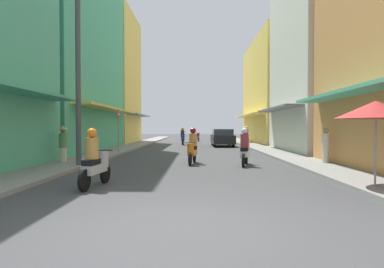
{
  "coord_description": "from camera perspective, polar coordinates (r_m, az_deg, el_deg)",
  "views": [
    {
      "loc": [
        0.23,
        -5.0,
        1.6
      ],
      "look_at": [
        -0.05,
        14.41,
        1.19
      ],
      "focal_mm": 29.64,
      "sensor_mm": 36.0,
      "label": 1
    }
  ],
  "objects": [
    {
      "name": "sidewalk_right",
      "position": [
        24.7,
        12.12,
        -2.38
      ],
      "size": [
        1.81,
        54.35,
        0.12
      ],
      "primitive_type": "cube",
      "color": "gray",
      "rests_on": "ground"
    },
    {
      "name": "parked_car",
      "position": [
        26.77,
        5.49,
        -0.63
      ],
      "size": [
        1.83,
        4.13,
        1.45
      ],
      "color": "black",
      "rests_on": "ground"
    },
    {
      "name": "motorbike_blue",
      "position": [
        28.8,
        -1.69,
        -0.57
      ],
      "size": [
        0.55,
        1.81,
        1.58
      ],
      "color": "black",
      "rests_on": "ground"
    },
    {
      "name": "building_left_mid",
      "position": [
        23.77,
        -23.13,
        17.89
      ],
      "size": [
        7.05,
        12.1,
        16.93
      ],
      "color": "#4CB28C",
      "rests_on": "ground"
    },
    {
      "name": "sidewalk_left",
      "position": [
        24.79,
        -11.5,
        -2.37
      ],
      "size": [
        1.81,
        54.35,
        0.12
      ],
      "primitive_type": "cube",
      "color": "gray",
      "rests_on": "ground"
    },
    {
      "name": "motorbike_white",
      "position": [
        13.36,
        9.51,
        -2.64
      ],
      "size": [
        0.67,
        1.77,
        1.58
      ],
      "color": "black",
      "rests_on": "ground"
    },
    {
      "name": "building_right_mid",
      "position": [
        23.36,
        23.81,
        16.67
      ],
      "size": [
        7.05,
        8.54,
        15.74
      ],
      "color": "silver",
      "rests_on": "ground"
    },
    {
      "name": "pedestrian_crossing",
      "position": [
        14.64,
        -22.18,
        -1.46
      ],
      "size": [
        0.44,
        0.44,
        1.66
      ],
      "color": "beige",
      "rests_on": "ground"
    },
    {
      "name": "building_left_far",
      "position": [
        32.96,
        -15.59,
        9.5
      ],
      "size": [
        7.05,
        8.23,
        12.76
      ],
      "color": "#EFD159",
      "rests_on": "ground"
    },
    {
      "name": "ground_plane",
      "position": [
        24.23,
        0.29,
        -2.57
      ],
      "size": [
        101.98,
        101.98,
        0.0
      ],
      "primitive_type": "plane",
      "color": "#424244"
    },
    {
      "name": "street_sign_no_entry",
      "position": [
        18.9,
        -13.06,
        1.54
      ],
      "size": [
        0.07,
        0.6,
        2.65
      ],
      "color": "gray",
      "rests_on": "ground"
    },
    {
      "name": "motorbike_silver",
      "position": [
        8.83,
        -17.05,
        -4.65
      ],
      "size": [
        0.55,
        1.81,
        1.58
      ],
      "color": "black",
      "rests_on": "ground"
    },
    {
      "name": "motorbike_maroon",
      "position": [
        36.26,
        0.97,
        -0.52
      ],
      "size": [
        0.65,
        1.78,
        0.96
      ],
      "color": "black",
      "rests_on": "ground"
    },
    {
      "name": "pedestrian_foreground",
      "position": [
        14.36,
        22.93,
        -2.13
      ],
      "size": [
        0.34,
        0.34,
        1.58
      ],
      "color": "beige",
      "rests_on": "ground"
    },
    {
      "name": "utility_pole",
      "position": [
        13.41,
        -19.82,
        11.62
      ],
      "size": [
        0.2,
        1.2,
        7.91
      ],
      "color": "#4C4C4F",
      "rests_on": "ground"
    },
    {
      "name": "pedestrian_far",
      "position": [
        31.54,
        9.78,
        0.1
      ],
      "size": [
        0.44,
        0.44,
        1.77
      ],
      "color": "#598C59",
      "rests_on": "ground"
    },
    {
      "name": "motorbike_orange",
      "position": [
        13.79,
        0.09,
        -2.5
      ],
      "size": [
        0.56,
        1.8,
        1.58
      ],
      "color": "black",
      "rests_on": "ground"
    },
    {
      "name": "vendor_umbrella",
      "position": [
        9.26,
        30.18,
        3.79
      ],
      "size": [
        1.99,
        1.99,
        2.27
      ],
      "color": "#99999E",
      "rests_on": "ground"
    },
    {
      "name": "building_right_far",
      "position": [
        33.77,
        15.94,
        7.26
      ],
      "size": [
        7.05,
        13.26,
        10.38
      ],
      "color": "#EFD159",
      "rests_on": "ground"
    }
  ]
}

